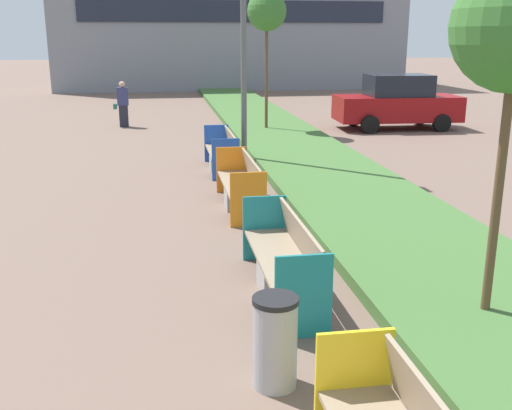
{
  "coord_description": "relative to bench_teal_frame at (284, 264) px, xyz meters",
  "views": [
    {
      "loc": [
        -0.51,
        0.88,
        3.1
      ],
      "look_at": [
        0.9,
        9.64,
        0.6
      ],
      "focal_mm": 42.0,
      "sensor_mm": 36.0,
      "label": 1
    }
  ],
  "objects": [
    {
      "name": "pedestrian_walking",
      "position": [
        -2.72,
        14.97,
        0.43
      ],
      "size": [
        0.53,
        0.24,
        1.59
      ],
      "color": "#232633",
      "rests_on": "ground"
    },
    {
      "name": "parked_car_distant",
      "position": [
        6.67,
        12.97,
        0.54
      ],
      "size": [
        4.28,
        2.0,
        1.86
      ],
      "rotation": [
        0.0,
        0.0,
        -0.05
      ],
      "color": "maroon",
      "rests_on": "ground"
    },
    {
      "name": "sapling_tree_far",
      "position": [
        2.04,
        12.78,
        3.47
      ],
      "size": [
        1.25,
        1.25,
        4.51
      ],
      "color": "brown",
      "rests_on": "ground"
    },
    {
      "name": "bench_orange_frame",
      "position": [
        -0.0,
        3.94,
        -0.0
      ],
      "size": [
        0.65,
        2.42,
        0.94
      ],
      "color": "#9E9B96",
      "rests_on": "ground"
    },
    {
      "name": "building_backdrop",
      "position": [
        3.06,
        32.84,
        3.7
      ],
      "size": [
        20.88,
        8.58,
        8.15
      ],
      "color": "gray",
      "rests_on": "ground"
    },
    {
      "name": "bench_blue_frame",
      "position": [
        -0.0,
        7.26,
        -0.01
      ],
      "size": [
        0.65,
        2.19,
        0.94
      ],
      "color": "#9E9B96",
      "rests_on": "ground"
    },
    {
      "name": "litter_bin",
      "position": [
        -0.51,
        -2.03,
        0.06
      ],
      "size": [
        0.42,
        0.42,
        0.87
      ],
      "color": "#9EA0A5",
      "rests_on": "ground"
    },
    {
      "name": "planter_grass_strip",
      "position": [
        2.26,
        4.31,
        -0.29
      ],
      "size": [
        2.8,
        120.0,
        0.18
      ],
      "color": "#426B33",
      "rests_on": "ground"
    },
    {
      "name": "bench_teal_frame",
      "position": [
        0.0,
        0.0,
        0.0
      ],
      "size": [
        0.65,
        2.42,
        0.94
      ],
      "color": "#9E9B96",
      "rests_on": "ground"
    }
  ]
}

